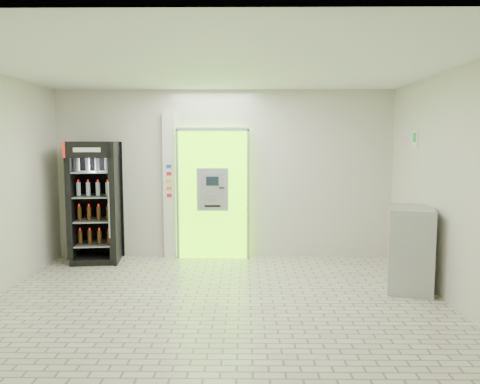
{
  "coord_description": "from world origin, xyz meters",
  "views": [
    {
      "loc": [
        0.37,
        -5.86,
        2.06
      ],
      "look_at": [
        0.29,
        1.2,
        1.32
      ],
      "focal_mm": 35.0,
      "sensor_mm": 36.0,
      "label": 1
    }
  ],
  "objects": [
    {
      "name": "exit_sign",
      "position": [
        2.99,
        1.4,
        2.12
      ],
      "size": [
        0.02,
        0.22,
        0.26
      ],
      "color": "white",
      "rests_on": "room_shell"
    },
    {
      "name": "room_shell",
      "position": [
        0.0,
        0.0,
        1.84
      ],
      "size": [
        6.0,
        6.0,
        6.0
      ],
      "color": "beige",
      "rests_on": "ground"
    },
    {
      "name": "ground",
      "position": [
        0.0,
        0.0,
        0.0
      ],
      "size": [
        6.0,
        6.0,
        0.0
      ],
      "primitive_type": "plane",
      "color": "beige",
      "rests_on": "ground"
    },
    {
      "name": "beverage_cooler",
      "position": [
        -2.22,
        2.15,
        1.0
      ],
      "size": [
        0.87,
        0.81,
        2.09
      ],
      "rotation": [
        0.0,
        0.0,
        0.13
      ],
      "color": "black",
      "rests_on": "ground"
    },
    {
      "name": "pillar",
      "position": [
        -0.98,
        2.45,
        1.3
      ],
      "size": [
        0.22,
        0.11,
        2.6
      ],
      "color": "silver",
      "rests_on": "ground"
    },
    {
      "name": "atm_assembly",
      "position": [
        -0.2,
        2.41,
        1.17
      ],
      "size": [
        1.3,
        0.24,
        2.33
      ],
      "color": "#70FF00",
      "rests_on": "ground"
    },
    {
      "name": "steel_cabinet",
      "position": [
        2.7,
        0.63,
        0.58
      ],
      "size": [
        0.82,
        1.01,
        1.17
      ],
      "rotation": [
        0.0,
        0.0,
        -0.28
      ],
      "color": "#A0A2A7",
      "rests_on": "ground"
    }
  ]
}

